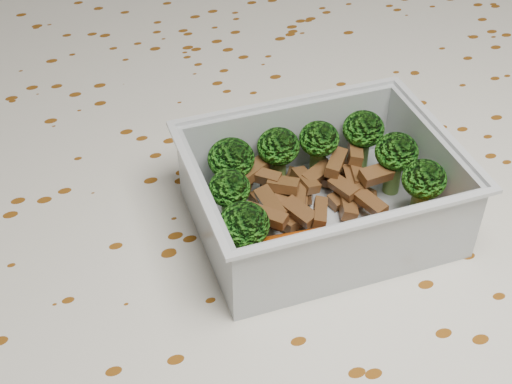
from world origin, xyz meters
name	(u,v)px	position (x,y,z in m)	size (l,w,h in m)	color
dining_table	(253,316)	(0.00, 0.00, 0.67)	(1.40, 0.90, 0.75)	brown
tablecloth	(252,269)	(0.00, 0.00, 0.72)	(1.46, 0.96, 0.19)	silver
lunch_container	(321,200)	(0.04, -0.01, 0.78)	(0.17, 0.13, 0.06)	silver
broccoli_florets	(310,167)	(0.04, 0.01, 0.79)	(0.15, 0.09, 0.05)	#608C3F
meat_pile	(311,188)	(0.04, 0.00, 0.77)	(0.10, 0.07, 0.03)	brown
sausage	(349,241)	(0.04, -0.05, 0.77)	(0.13, 0.04, 0.02)	#D34F0F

